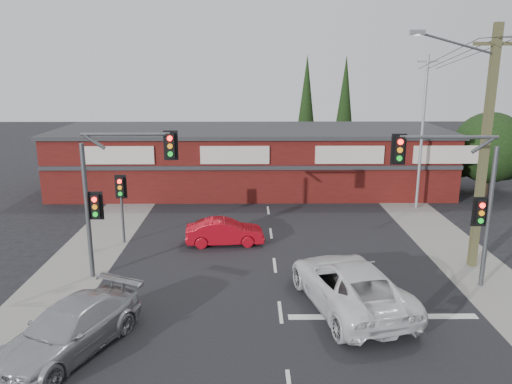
{
  "coord_description": "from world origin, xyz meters",
  "views": [
    {
      "loc": [
        -1.01,
        -16.98,
        8.39
      ],
      "look_at": [
        -0.81,
        3.0,
        3.3
      ],
      "focal_mm": 35.0,
      "sensor_mm": 36.0,
      "label": 1
    }
  ],
  "objects_px": {
    "white_suv": "(350,284)",
    "silver_suv": "(69,329)",
    "shop_building": "(251,159)",
    "utility_pole": "(482,141)",
    "red_sedan": "(225,232)"
  },
  "relations": [
    {
      "from": "white_suv",
      "to": "silver_suv",
      "type": "distance_m",
      "value": 9.37
    },
    {
      "from": "shop_building",
      "to": "utility_pole",
      "type": "relative_size",
      "value": 2.73
    },
    {
      "from": "silver_suv",
      "to": "red_sedan",
      "type": "distance_m",
      "value": 10.19
    },
    {
      "from": "white_suv",
      "to": "shop_building",
      "type": "relative_size",
      "value": 0.22
    },
    {
      "from": "shop_building",
      "to": "red_sedan",
      "type": "bearing_deg",
      "value": -96.56
    },
    {
      "from": "red_sedan",
      "to": "utility_pole",
      "type": "xyz_separation_m",
      "value": [
        10.65,
        -2.8,
        4.78
      ]
    },
    {
      "from": "silver_suv",
      "to": "shop_building",
      "type": "xyz_separation_m",
      "value": [
        5.46,
        20.5,
        1.39
      ]
    },
    {
      "from": "red_sedan",
      "to": "utility_pole",
      "type": "bearing_deg",
      "value": -109.37
    },
    {
      "from": "silver_suv",
      "to": "red_sedan",
      "type": "xyz_separation_m",
      "value": [
        4.17,
        9.3,
        -0.13
      ]
    },
    {
      "from": "shop_building",
      "to": "utility_pole",
      "type": "bearing_deg",
      "value": -56.24
    },
    {
      "from": "silver_suv",
      "to": "utility_pole",
      "type": "xyz_separation_m",
      "value": [
        14.82,
        6.5,
        4.66
      ]
    },
    {
      "from": "silver_suv",
      "to": "red_sedan",
      "type": "bearing_deg",
      "value": 90.35
    },
    {
      "from": "red_sedan",
      "to": "utility_pole",
      "type": "distance_m",
      "value": 12.0
    },
    {
      "from": "white_suv",
      "to": "red_sedan",
      "type": "bearing_deg",
      "value": -66.97
    },
    {
      "from": "red_sedan",
      "to": "white_suv",
      "type": "bearing_deg",
      "value": -148.38
    }
  ]
}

